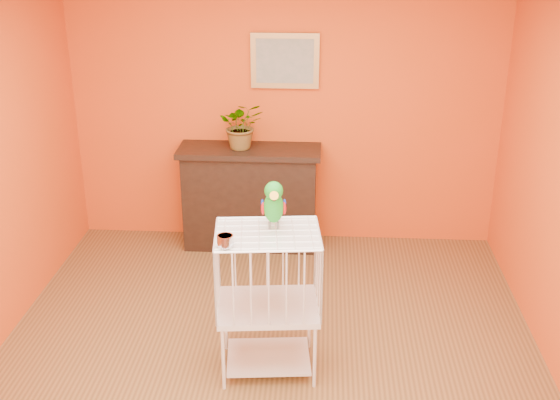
{
  "coord_description": "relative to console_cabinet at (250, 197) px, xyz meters",
  "views": [
    {
      "loc": [
        0.37,
        -4.1,
        3.0
      ],
      "look_at": [
        0.09,
        0.11,
        1.26
      ],
      "focal_mm": 45.0,
      "sensor_mm": 36.0,
      "label": 1
    }
  ],
  "objects": [
    {
      "name": "birdcage",
      "position": [
        0.33,
        -1.97,
        0.05
      ],
      "size": [
        0.73,
        0.59,
        1.05
      ],
      "rotation": [
        0.0,
        0.0,
        0.1
      ],
      "color": "silver",
      "rests_on": "ground"
    },
    {
      "name": "framed_picture",
      "position": [
        0.32,
        0.2,
        1.26
      ],
      "size": [
        0.62,
        0.04,
        0.5
      ],
      "color": "#A3743A",
      "rests_on": "room_shell"
    },
    {
      "name": "console_cabinet",
      "position": [
        0.0,
        0.0,
        0.0
      ],
      "size": [
        1.32,
        0.47,
        0.98
      ],
      "color": "black",
      "rests_on": "ground"
    },
    {
      "name": "room_shell",
      "position": [
        0.32,
        -2.02,
        1.09
      ],
      "size": [
        4.5,
        4.5,
        4.5
      ],
      "color": "#D54814",
      "rests_on": "ground"
    },
    {
      "name": "ground",
      "position": [
        0.32,
        -2.02,
        -0.49
      ],
      "size": [
        4.5,
        4.5,
        0.0
      ],
      "primitive_type": "plane",
      "color": "brown",
      "rests_on": "ground"
    },
    {
      "name": "parrot",
      "position": [
        0.37,
        -1.9,
        0.74
      ],
      "size": [
        0.17,
        0.31,
        0.35
      ],
      "rotation": [
        0.0,
        0.0,
        0.1
      ],
      "color": "#59544C",
      "rests_on": "birdcage"
    },
    {
      "name": "potted_plant",
      "position": [
        -0.06,
        -0.01,
        0.66
      ],
      "size": [
        0.46,
        0.5,
        0.34
      ],
      "primitive_type": "imported",
      "rotation": [
        0.0,
        0.0,
        0.16
      ],
      "color": "#26722D",
      "rests_on": "console_cabinet"
    },
    {
      "name": "feed_cup",
      "position": [
        0.08,
        -2.19,
        0.6
      ],
      "size": [
        0.1,
        0.1,
        0.07
      ],
      "primitive_type": "cylinder",
      "color": "silver",
      "rests_on": "birdcage"
    }
  ]
}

